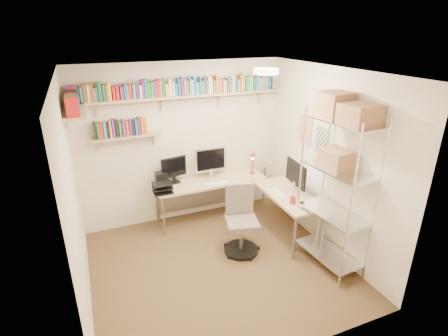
% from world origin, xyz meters
% --- Properties ---
extents(ground, '(3.20, 3.20, 0.00)m').
position_xyz_m(ground, '(0.00, 0.00, 0.00)').
color(ground, '#41301C').
rests_on(ground, ground).
extents(room_shell, '(3.24, 3.04, 2.52)m').
position_xyz_m(room_shell, '(0.00, 0.00, 1.55)').
color(room_shell, beige).
rests_on(room_shell, ground).
extents(wall_shelves, '(3.12, 1.09, 0.80)m').
position_xyz_m(wall_shelves, '(-0.44, 1.30, 2.02)').
color(wall_shelves, tan).
rests_on(wall_shelves, ground).
extents(corner_desk, '(2.10, 1.78, 1.19)m').
position_xyz_m(corner_desk, '(0.48, 0.99, 0.68)').
color(corner_desk, beige).
rests_on(corner_desk, ground).
extents(office_chair, '(0.52, 0.53, 0.96)m').
position_xyz_m(office_chair, '(0.43, 0.24, 0.41)').
color(office_chair, black).
rests_on(office_chair, ground).
extents(wire_rack, '(0.51, 0.93, 2.25)m').
position_xyz_m(wire_rack, '(1.36, -0.48, 1.67)').
color(wire_rack, silver).
rests_on(wire_rack, ground).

